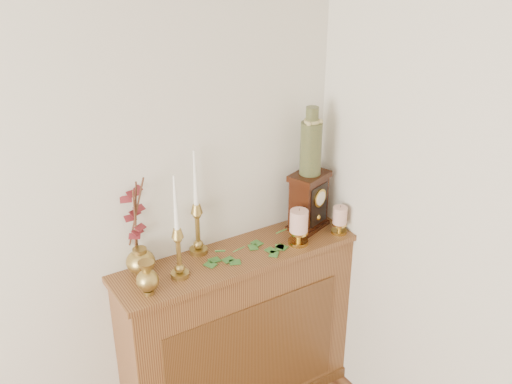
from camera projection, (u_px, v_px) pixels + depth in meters
console_shelf at (239, 336)px, 3.08m from camera, size 1.24×0.34×0.93m
candlestick_left at (178, 245)px, 2.62m from camera, size 0.08×0.08×0.50m
candlestick_center at (197, 221)px, 2.80m from camera, size 0.09×0.09×0.53m
bud_vase at (147, 278)px, 2.53m from camera, size 0.10×0.10×0.16m
ginger_jar at (136, 228)px, 2.64m from camera, size 0.20×0.21×0.49m
pillar_candle_left at (299, 225)px, 2.91m from camera, size 0.10×0.10×0.19m
pillar_candle_right at (340, 219)px, 3.01m from camera, size 0.08×0.08×0.16m
ivy_garland at (254, 249)px, 2.87m from camera, size 0.46×0.19×0.09m
mantel_clock at (309, 201)px, 3.04m from camera, size 0.24×0.20×0.30m
ceramic_vase at (311, 145)px, 2.90m from camera, size 0.11×0.11×0.34m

